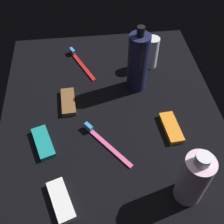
% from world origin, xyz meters
% --- Properties ---
extents(ground_plane, '(0.84, 0.64, 0.01)m').
position_xyz_m(ground_plane, '(0.00, 0.00, -0.01)').
color(ground_plane, black).
extents(lotion_bottle, '(0.06, 0.06, 0.21)m').
position_xyz_m(lotion_bottle, '(0.13, -0.09, 0.10)').
color(lotion_bottle, '#1A1E43').
rests_on(lotion_bottle, ground_plane).
extents(bodywash_bottle, '(0.06, 0.06, 0.17)m').
position_xyz_m(bodywash_bottle, '(-0.25, -0.15, 0.07)').
color(bodywash_bottle, silver).
rests_on(bodywash_bottle, ground_plane).
extents(deodorant_stick, '(0.04, 0.04, 0.11)m').
position_xyz_m(deodorant_stick, '(0.22, -0.16, 0.05)').
color(deodorant_stick, silver).
rests_on(deodorant_stick, ground_plane).
extents(toothbrush_red, '(0.17, 0.08, 0.02)m').
position_xyz_m(toothbrush_red, '(0.26, 0.08, 0.01)').
color(toothbrush_red, red).
rests_on(toothbrush_red, ground_plane).
extents(toothbrush_pink, '(0.15, 0.12, 0.02)m').
position_xyz_m(toothbrush_pink, '(-0.08, 0.03, 0.01)').
color(toothbrush_pink, '#E55999').
rests_on(toothbrush_pink, ground_plane).
extents(snack_bar_white, '(0.11, 0.07, 0.01)m').
position_xyz_m(snack_bar_white, '(-0.23, 0.14, 0.01)').
color(snack_bar_white, white).
rests_on(snack_bar_white, ground_plane).
extents(snack_bar_brown, '(0.11, 0.04, 0.01)m').
position_xyz_m(snack_bar_brown, '(0.07, 0.12, 0.01)').
color(snack_bar_brown, brown).
rests_on(snack_bar_brown, ground_plane).
extents(snack_bar_orange, '(0.11, 0.05, 0.01)m').
position_xyz_m(snack_bar_orange, '(-0.06, -0.16, 0.01)').
color(snack_bar_orange, orange).
rests_on(snack_bar_orange, ground_plane).
extents(snack_bar_teal, '(0.11, 0.07, 0.01)m').
position_xyz_m(snack_bar_teal, '(-0.07, 0.19, 0.01)').
color(snack_bar_teal, teal).
rests_on(snack_bar_teal, ground_plane).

